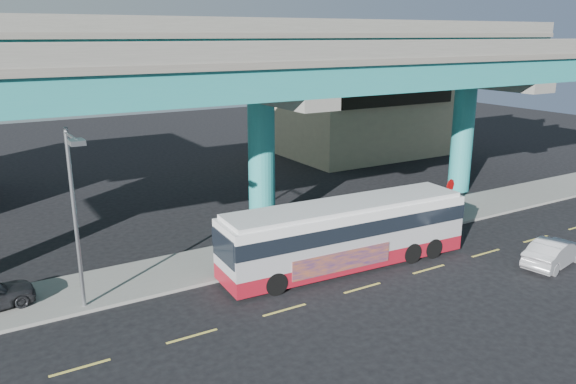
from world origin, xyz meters
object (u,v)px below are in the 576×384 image
sedan (554,252)px  stop_sign (450,191)px  transit_bus (346,232)px  street_lamp (75,196)px

sedan → stop_sign: 7.32m
stop_sign → transit_bus: bearing=-155.6°
street_lamp → stop_sign: size_ratio=2.89×
sedan → street_lamp: street_lamp is taller
transit_bus → street_lamp: (-11.76, 1.37, 3.18)m
transit_bus → stop_sign: bearing=15.9°
stop_sign → street_lamp: bearing=-166.6°
street_lamp → stop_sign: 21.10m
sedan → street_lamp: 21.90m
transit_bus → sedan: (8.73, -5.09, -1.08)m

